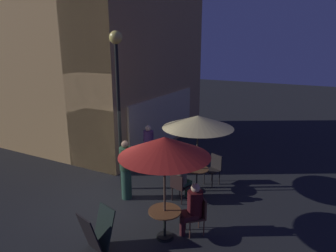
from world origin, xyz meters
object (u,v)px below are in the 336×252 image
at_px(patron_standing_2, 126,170).
at_px(patron_standing_3, 149,149).
at_px(cafe_table_1, 165,218).
at_px(cafe_chair_1, 179,185).
at_px(cafe_chair_2, 199,212).
at_px(cafe_table_0, 197,175).
at_px(patio_umbrella_1, 165,147).
at_px(cafe_chair_0, 214,167).
at_px(street_lamp_near_corner, 117,78).
at_px(menu_sandwich_board, 97,231).
at_px(patron_seated_0, 182,178).
at_px(patron_seated_1, 193,206).
at_px(patio_umbrella_0, 198,122).

xyz_separation_m(patron_standing_2, patron_standing_3, (1.95, 0.43, -0.04)).
xyz_separation_m(cafe_table_1, cafe_chair_1, (1.67, 0.45, -0.00)).
bearing_deg(cafe_chair_2, patron_standing_3, -82.93).
distance_m(cafe_table_0, patron_standing_3, 2.17).
relative_size(patio_umbrella_1, patron_standing_3, 1.45).
height_order(cafe_chair_0, cafe_chair_2, cafe_chair_0).
height_order(street_lamp_near_corner, cafe_table_1, street_lamp_near_corner).
bearing_deg(cafe_chair_1, patron_standing_3, 66.00).
bearing_deg(patron_standing_3, menu_sandwich_board, -53.89).
distance_m(cafe_chair_2, patron_seated_0, 1.63).
height_order(cafe_chair_0, patron_standing_3, patron_standing_3).
bearing_deg(patron_standing_2, street_lamp_near_corner, 155.91).
relative_size(patron_seated_1, patron_standing_3, 0.76).
bearing_deg(patio_umbrella_0, cafe_chair_0, -21.62).
height_order(cafe_table_1, cafe_chair_2, cafe_chair_2).
bearing_deg(cafe_chair_2, patron_standing_2, -55.23).
height_order(cafe_table_0, cafe_chair_1, cafe_chair_1).
height_order(patron_seated_1, patron_standing_3, patron_standing_3).
height_order(cafe_chair_1, cafe_chair_2, cafe_chair_2).
distance_m(street_lamp_near_corner, cafe_chair_0, 4.11).
distance_m(street_lamp_near_corner, patio_umbrella_0, 2.63).
height_order(cafe_table_1, patron_seated_1, patron_seated_1).
xyz_separation_m(patio_umbrella_1, cafe_chair_1, (1.67, 0.45, -1.72)).
xyz_separation_m(cafe_chair_0, patron_standing_2, (-2.11, 1.93, 0.31)).
relative_size(menu_sandwich_board, cafe_table_1, 1.23).
bearing_deg(menu_sandwich_board, patron_standing_3, 31.98).
bearing_deg(cafe_table_1, street_lamp_near_corner, 56.59).
height_order(menu_sandwich_board, patron_seated_1, patron_seated_1).
bearing_deg(cafe_chair_0, cafe_table_0, -0.00).
relative_size(cafe_chair_2, patron_standing_3, 0.54).
height_order(cafe_table_0, cafe_table_1, cafe_table_0).
relative_size(patron_seated_0, patron_seated_1, 0.91).
relative_size(cafe_table_0, cafe_chair_1, 0.87).
relative_size(menu_sandwich_board, cafe_chair_0, 0.96).
xyz_separation_m(cafe_table_1, patron_seated_1, (0.46, -0.51, 0.21)).
bearing_deg(menu_sandwich_board, cafe_chair_1, 2.44).
height_order(cafe_table_1, patio_umbrella_1, patio_umbrella_1).
height_order(patio_umbrella_0, patron_standing_2, patio_umbrella_0).
height_order(patron_seated_0, patron_standing_2, patron_standing_2).
relative_size(menu_sandwich_board, patron_standing_3, 0.55).
distance_m(cafe_table_1, cafe_chair_1, 1.73).
distance_m(cafe_chair_2, patron_standing_3, 3.89).
height_order(cafe_chair_0, patron_standing_2, patron_standing_2).
height_order(menu_sandwich_board, cafe_chair_1, menu_sandwich_board).
xyz_separation_m(cafe_table_0, patron_seated_0, (-0.68, 0.16, 0.12)).
height_order(street_lamp_near_corner, patron_standing_3, street_lamp_near_corner).
relative_size(cafe_chair_2, patron_standing_2, 0.52).
distance_m(menu_sandwich_board, patron_standing_2, 2.39).
height_order(menu_sandwich_board, cafe_table_0, menu_sandwich_board).
distance_m(menu_sandwich_board, cafe_table_1, 1.53).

